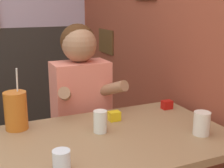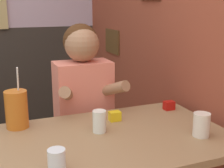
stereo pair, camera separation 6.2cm
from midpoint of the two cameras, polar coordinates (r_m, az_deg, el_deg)
brick_wall_right at (r=2.42m, az=7.24°, el=14.69°), size 0.08×4.43×2.70m
main_table at (r=1.51m, az=1.47°, el=-11.88°), size 1.10×0.71×0.74m
person_seated at (r=1.97m, az=-4.30°, el=-5.88°), size 0.42×0.41×1.22m
cocktail_pitcher at (r=1.60m, az=-15.99°, el=-4.48°), size 0.11×0.11×0.31m
glass_near_pitcher at (r=1.19m, az=-8.57°, el=-13.64°), size 0.07×0.07×0.09m
glass_center at (r=1.50m, az=-1.13°, el=-6.85°), size 0.07×0.07×0.11m
glass_far_side at (r=1.52m, az=17.18°, el=-7.13°), size 0.08×0.08×0.11m
condiment_ketchup at (r=1.86m, az=11.33°, el=-3.87°), size 0.06×0.04×0.05m
condiment_mustard at (r=1.65m, az=1.59°, el=-5.90°), size 0.06×0.04×0.05m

